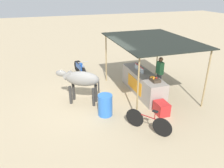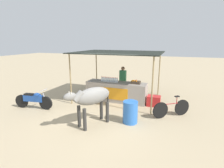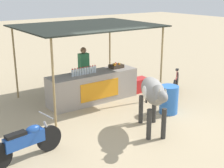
{
  "view_description": "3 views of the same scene",
  "coord_description": "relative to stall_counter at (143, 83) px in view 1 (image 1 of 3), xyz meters",
  "views": [
    {
      "loc": [
        8.07,
        -1.94,
        4.46
      ],
      "look_at": [
        0.34,
        0.63,
        0.8
      ],
      "focal_mm": 35.0,
      "sensor_mm": 36.0,
      "label": 1
    },
    {
      "loc": [
        2.67,
        -5.79,
        2.96
      ],
      "look_at": [
        0.05,
        1.41,
        1.06
      ],
      "focal_mm": 28.0,
      "sensor_mm": 36.0,
      "label": 2
    },
    {
      "loc": [
        -5.07,
        -5.95,
        3.53
      ],
      "look_at": [
        0.11,
        1.3,
        0.79
      ],
      "focal_mm": 50.0,
      "sensor_mm": 36.0,
      "label": 3
    }
  ],
  "objects": [
    {
      "name": "vendor_behind_counter",
      "position": [
        0.11,
        0.75,
        0.37
      ],
      "size": [
        0.34,
        0.22,
        1.65
      ],
      "color": "#383842",
      "rests_on": "ground"
    },
    {
      "name": "ground_plane",
      "position": [
        0.0,
        -2.2,
        -0.48
      ],
      "size": [
        60.0,
        60.0,
        0.0
      ],
      "primitive_type": "plane",
      "color": "tan"
    },
    {
      "name": "water_bottle_row",
      "position": [
        -0.35,
        -0.05,
        0.59
      ],
      "size": [
        0.88,
        0.07,
        0.25
      ],
      "color": "silver",
      "rests_on": "stall_counter"
    },
    {
      "name": "cow",
      "position": [
        0.02,
        -2.78,
        0.55
      ],
      "size": [
        1.21,
        1.77,
        1.44
      ],
      "color": "gray",
      "rests_on": "ground"
    },
    {
      "name": "fruit_crate",
      "position": [
        0.96,
        0.05,
        0.55
      ],
      "size": [
        0.44,
        0.32,
        0.18
      ],
      "color": "#3F3326",
      "rests_on": "stall_counter"
    },
    {
      "name": "cooler_box",
      "position": [
        1.87,
        -0.1,
        -0.24
      ],
      "size": [
        0.6,
        0.44,
        0.48
      ],
      "primitive_type": "cube",
      "color": "red",
      "rests_on": "ground"
    },
    {
      "name": "bicycle_leaning",
      "position": [
        2.68,
        -1.08,
        -0.13
      ],
      "size": [
        1.34,
        1.04,
        0.85
      ],
      "color": "black",
      "rests_on": "ground"
    },
    {
      "name": "stall_awning",
      "position": [
        0.0,
        0.3,
        1.86
      ],
      "size": [
        4.2,
        3.2,
        2.43
      ],
      "color": "black",
      "rests_on": "ground"
    },
    {
      "name": "water_barrel",
      "position": [
        1.26,
        -2.14,
        -0.07
      ],
      "size": [
        0.54,
        0.54,
        0.83
      ],
      "primitive_type": "cylinder",
      "color": "blue",
      "rests_on": "ground"
    },
    {
      "name": "stall_counter",
      "position": [
        0.0,
        0.0,
        0.0
      ],
      "size": [
        3.0,
        0.82,
        0.96
      ],
      "color": "#9E9389",
      "rests_on": "ground"
    },
    {
      "name": "motorcycle_parked",
      "position": [
        -3.11,
        -2.26,
        -0.05
      ],
      "size": [
        1.79,
        0.55,
        0.9
      ],
      "color": "black",
      "rests_on": "ground"
    }
  ]
}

